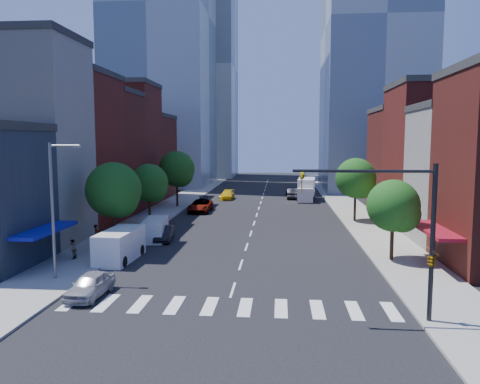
% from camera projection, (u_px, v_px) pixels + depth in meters
% --- Properties ---
extents(ground, '(220.00, 220.00, 0.00)m').
position_uv_depth(ground, '(233.00, 290.00, 29.15)').
color(ground, black).
rests_on(ground, ground).
extents(sidewalk_left, '(5.00, 120.00, 0.15)m').
position_uv_depth(sidewalk_left, '(177.00, 203.00, 69.83)').
color(sidewalk_left, gray).
rests_on(sidewalk_left, ground).
extents(sidewalk_right, '(5.00, 120.00, 0.15)m').
position_uv_depth(sidewalk_right, '(346.00, 205.00, 67.71)').
color(sidewalk_right, gray).
rests_on(sidewalk_right, ground).
extents(crosswalk, '(19.00, 3.00, 0.01)m').
position_uv_depth(crosswalk, '(227.00, 307.00, 26.18)').
color(crosswalk, silver).
rests_on(crosswalk, ground).
extents(bldg_left_1, '(12.00, 8.00, 18.00)m').
position_uv_depth(bldg_left_1, '(13.00, 144.00, 41.85)').
color(bldg_left_1, '#B7B1A9').
rests_on(bldg_left_1, ground).
extents(bldg_left_2, '(12.00, 9.00, 16.00)m').
position_uv_depth(bldg_left_2, '(58.00, 153.00, 50.38)').
color(bldg_left_2, '#5B1815').
rests_on(bldg_left_2, ground).
extents(bldg_left_3, '(12.00, 8.00, 15.00)m').
position_uv_depth(bldg_left_3, '(90.00, 155.00, 58.86)').
color(bldg_left_3, '#531C14').
rests_on(bldg_left_3, ground).
extents(bldg_left_4, '(12.00, 9.00, 17.00)m').
position_uv_depth(bldg_left_4, '(114.00, 146.00, 67.17)').
color(bldg_left_4, '#5B1815').
rests_on(bldg_left_4, ground).
extents(bldg_left_5, '(12.00, 10.00, 13.00)m').
position_uv_depth(bldg_left_5, '(135.00, 158.00, 76.79)').
color(bldg_left_5, '#531C14').
rests_on(bldg_left_5, ground).
extents(bldg_right_2, '(12.00, 10.00, 15.00)m').
position_uv_depth(bldg_right_2, '(449.00, 158.00, 50.34)').
color(bldg_right_2, '#5B1815').
rests_on(bldg_right_2, ground).
extents(bldg_right_3, '(12.00, 10.00, 13.00)m').
position_uv_depth(bldg_right_3, '(421.00, 163.00, 60.35)').
color(bldg_right_3, '#531C14').
rests_on(bldg_right_3, ground).
extents(tower_nw, '(20.00, 22.00, 70.00)m').
position_uv_depth(tower_nw, '(161.00, 16.00, 96.59)').
color(tower_nw, '#8C99A8').
rests_on(tower_nw, ground).
extents(tower_ne, '(18.00, 20.00, 60.00)m').
position_uv_depth(tower_ne, '(375.00, 28.00, 85.64)').
color(tower_ne, '#9EA5AD').
rests_on(tower_ne, ground).
extents(tower_far_e, '(22.00, 22.00, 80.00)m').
position_uv_depth(tower_far_e, '(374.00, 6.00, 107.01)').
color(tower_far_e, '#8C99A8').
rests_on(tower_far_e, ground).
extents(tower_far_w, '(18.00, 18.00, 56.00)m').
position_uv_depth(tower_far_w, '(201.00, 69.00, 121.77)').
color(tower_far_w, '#9EA5AD').
rests_on(tower_far_w, ground).
extents(traffic_signal, '(7.24, 2.24, 8.00)m').
position_uv_depth(traffic_signal, '(421.00, 243.00, 23.40)').
color(traffic_signal, black).
rests_on(traffic_signal, sidewalk_right).
extents(streetlight, '(2.25, 0.25, 9.00)m').
position_uv_depth(streetlight, '(55.00, 202.00, 30.58)').
color(streetlight, slate).
rests_on(streetlight, sidewalk_left).
extents(tree_left_near, '(4.80, 4.80, 7.30)m').
position_uv_depth(tree_left_near, '(115.00, 192.00, 40.41)').
color(tree_left_near, black).
rests_on(tree_left_near, sidewalk_left).
extents(tree_left_mid, '(4.20, 4.20, 6.65)m').
position_uv_depth(tree_left_mid, '(150.00, 184.00, 51.35)').
color(tree_left_mid, black).
rests_on(tree_left_mid, sidewalk_left).
extents(tree_left_far, '(5.00, 5.00, 7.75)m').
position_uv_depth(tree_left_far, '(178.00, 170.00, 65.14)').
color(tree_left_far, black).
rests_on(tree_left_far, sidewalk_left).
extents(tree_right_near, '(4.00, 4.00, 6.20)m').
position_uv_depth(tree_right_near, '(395.00, 208.00, 35.56)').
color(tree_right_near, black).
rests_on(tree_right_near, sidewalk_right).
extents(tree_right_far, '(4.60, 4.60, 7.20)m').
position_uv_depth(tree_right_far, '(357.00, 180.00, 53.32)').
color(tree_right_far, black).
rests_on(tree_right_far, sidewalk_right).
extents(parked_car_front, '(1.96, 4.32, 1.44)m').
position_uv_depth(parked_car_front, '(90.00, 285.00, 27.80)').
color(parked_car_front, '#A5A4A9').
rests_on(parked_car_front, ground).
extents(parked_car_second, '(1.88, 4.34, 1.39)m').
position_uv_depth(parked_car_second, '(164.00, 233.00, 43.53)').
color(parked_car_second, black).
rests_on(parked_car_second, ground).
extents(parked_car_third, '(2.71, 5.85, 1.62)m').
position_uv_depth(parked_car_third, '(200.00, 206.00, 61.32)').
color(parked_car_third, '#999999').
rests_on(parked_car_third, ground).
extents(parked_car_rear, '(2.74, 5.57, 1.56)m').
position_uv_depth(parked_car_rear, '(204.00, 203.00, 64.33)').
color(parked_car_rear, black).
rests_on(parked_car_rear, ground).
extents(cargo_van_near, '(2.50, 5.72, 2.40)m').
position_uv_depth(cargo_van_near, '(119.00, 246.00, 36.19)').
color(cargo_van_near, white).
rests_on(cargo_van_near, ground).
extents(cargo_van_far, '(2.41, 4.93, 2.02)m').
position_uv_depth(cargo_van_far, '(155.00, 230.00, 43.73)').
color(cargo_van_far, white).
rests_on(cargo_van_far, ground).
extents(taxi, '(2.15, 4.90, 1.40)m').
position_uv_depth(taxi, '(227.00, 195.00, 74.72)').
color(taxi, yellow).
rests_on(taxi, ground).
extents(traffic_car_oncoming, '(1.84, 5.05, 1.65)m').
position_uv_depth(traffic_car_oncoming, '(292.00, 193.00, 75.76)').
color(traffic_car_oncoming, black).
rests_on(traffic_car_oncoming, ground).
extents(traffic_car_far, '(2.17, 4.38, 1.44)m').
position_uv_depth(traffic_car_far, '(292.00, 192.00, 79.52)').
color(traffic_car_far, '#999999').
rests_on(traffic_car_far, ground).
extents(box_truck, '(3.24, 8.60, 3.39)m').
position_uv_depth(box_truck, '(306.00, 190.00, 73.74)').
color(box_truck, silver).
rests_on(box_truck, ground).
extents(pedestrian_near, '(0.49, 0.72, 1.93)m').
position_uv_depth(pedestrian_near, '(97.00, 235.00, 40.46)').
color(pedestrian_near, '#999999').
rests_on(pedestrian_near, sidewalk_left).
extents(pedestrian_far, '(0.60, 0.76, 1.53)m').
position_uv_depth(pedestrian_far, '(73.00, 249.00, 36.17)').
color(pedestrian_far, '#999999').
rests_on(pedestrian_far, sidewalk_left).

